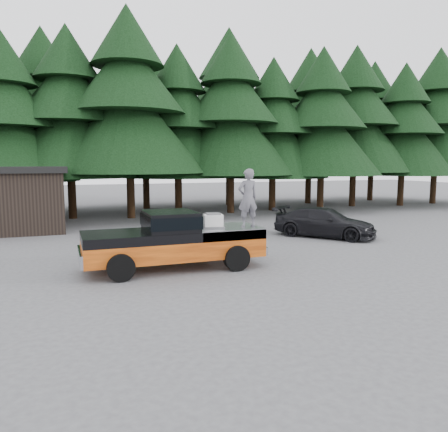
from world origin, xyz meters
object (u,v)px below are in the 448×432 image
object	(u,v)px
air_compressor	(213,221)
parked_car	(324,222)
pickup_truck	(174,249)
man_on_bed	(248,198)

from	to	relation	value
air_compressor	parked_car	bearing A→B (deg)	40.41
pickup_truck	man_on_bed	bearing A→B (deg)	-7.81
pickup_truck	parked_car	size ratio (longest dim) A/B	1.26
air_compressor	parked_car	world-z (taller)	air_compressor
pickup_truck	air_compressor	world-z (taller)	air_compressor
man_on_bed	parked_car	xyz separation A→B (m)	(5.72, 3.99, -1.62)
pickup_truck	man_on_bed	distance (m)	3.02
air_compressor	parked_car	xyz separation A→B (m)	(6.89, 3.80, -0.85)
parked_car	pickup_truck	bearing A→B (deg)	164.89
air_compressor	parked_car	distance (m)	7.92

